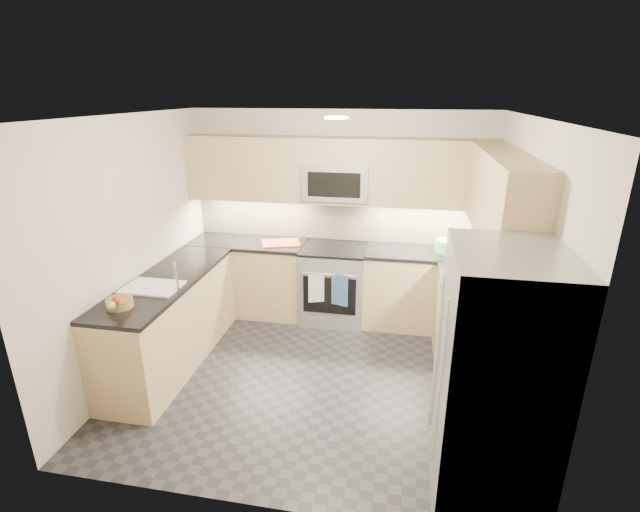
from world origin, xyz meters
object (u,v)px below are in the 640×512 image
at_px(fruit_basket, 120,303).
at_px(microwave, 337,182).
at_px(refrigerator, 495,381).
at_px(gas_range, 334,284).
at_px(utensil_bowl, 446,246).
at_px(cutting_board, 281,243).

bearing_deg(fruit_basket, microwave, 53.06).
bearing_deg(refrigerator, gas_range, 120.88).
xyz_separation_m(refrigerator, fruit_basket, (-3.01, 0.48, 0.08)).
height_order(microwave, fruit_basket, microwave).
distance_m(refrigerator, utensil_bowl, 2.50).
bearing_deg(utensil_bowl, fruit_basket, -144.81).
height_order(microwave, cutting_board, microwave).
relative_size(gas_range, microwave, 1.20).
height_order(gas_range, microwave, microwave).
xyz_separation_m(microwave, utensil_bowl, (1.30, -0.06, -0.69)).
relative_size(utensil_bowl, cutting_board, 0.55).
bearing_deg(utensil_bowl, gas_range, -177.18).
distance_m(utensil_bowl, fruit_basket, 3.49).
bearing_deg(cutting_board, utensil_bowl, 1.57).
relative_size(cutting_board, fruit_basket, 2.01).
relative_size(microwave, cutting_board, 1.69).
xyz_separation_m(utensil_bowl, fruit_basket, (-2.86, -2.01, -0.03)).
bearing_deg(gas_range, fruit_basket, -128.67).
bearing_deg(refrigerator, cutting_board, 130.93).
bearing_deg(fruit_basket, refrigerator, -8.97).
xyz_separation_m(microwave, fruit_basket, (-1.56, -2.07, -0.72)).
bearing_deg(microwave, cutting_board, -170.15).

